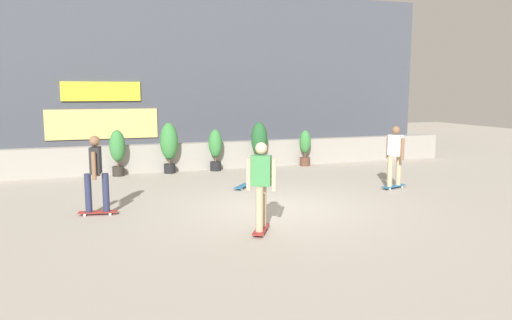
# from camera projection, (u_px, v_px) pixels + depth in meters

# --- Properties ---
(ground_plane) EXTENTS (48.00, 48.00, 0.00)m
(ground_plane) POSITION_uv_depth(u_px,v_px,m) (278.00, 208.00, 10.97)
(ground_plane) COLOR #A8A093
(planter_wall) EXTENTS (18.00, 0.40, 0.90)m
(planter_wall) POSITION_uv_depth(u_px,v_px,m) (213.00, 155.00, 16.52)
(planter_wall) COLOR gray
(planter_wall) RESTS_ON ground
(building_backdrop) EXTENTS (20.00, 2.08, 6.50)m
(building_backdrop) POSITION_uv_depth(u_px,v_px,m) (188.00, 75.00, 19.86)
(building_backdrop) COLOR #424751
(building_backdrop) RESTS_ON ground
(potted_plant_0) EXTENTS (0.48, 0.48, 1.43)m
(potted_plant_0) POSITION_uv_depth(u_px,v_px,m) (117.00, 150.00, 15.03)
(potted_plant_0) COLOR #2D2823
(potted_plant_0) RESTS_ON ground
(potted_plant_1) EXTENTS (0.57, 0.57, 1.61)m
(potted_plant_1) POSITION_uv_depth(u_px,v_px,m) (169.00, 144.00, 15.53)
(potted_plant_1) COLOR black
(potted_plant_1) RESTS_ON ground
(potted_plant_2) EXTENTS (0.45, 0.45, 1.36)m
(potted_plant_2) POSITION_uv_depth(u_px,v_px,m) (215.00, 147.00, 16.05)
(potted_plant_2) COLOR black
(potted_plant_2) RESTS_ON ground
(potted_plant_3) EXTENTS (0.55, 0.55, 1.57)m
(potted_plant_3) POSITION_uv_depth(u_px,v_px,m) (259.00, 141.00, 16.52)
(potted_plant_3) COLOR brown
(potted_plant_3) RESTS_ON ground
(potted_plant_4) EXTENTS (0.39, 0.39, 1.26)m
(potted_plant_4) POSITION_uv_depth(u_px,v_px,m) (305.00, 146.00, 17.11)
(potted_plant_4) COLOR brown
(potted_plant_4) RESTS_ON ground
(skater_far_right) EXTENTS (0.57, 0.79, 1.70)m
(skater_far_right) POSITION_uv_depth(u_px,v_px,m) (261.00, 183.00, 8.97)
(skater_far_right) COLOR maroon
(skater_far_right) RESTS_ON ground
(skater_far_left) EXTENTS (0.82, 0.54, 1.70)m
(skater_far_left) POSITION_uv_depth(u_px,v_px,m) (395.00, 154.00, 13.08)
(skater_far_left) COLOR #266699
(skater_far_left) RESTS_ON ground
(skater_by_wall_right) EXTENTS (0.82, 0.55, 1.70)m
(skater_by_wall_right) POSITION_uv_depth(u_px,v_px,m) (96.00, 171.00, 10.26)
(skater_by_wall_right) COLOR maroon
(skater_by_wall_right) RESTS_ON ground
(skateboard_near_camera) EXTENTS (0.66, 0.75, 0.08)m
(skateboard_near_camera) POSITION_uv_depth(u_px,v_px,m) (242.00, 186.00, 13.23)
(skateboard_near_camera) COLOR #266699
(skateboard_near_camera) RESTS_ON ground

